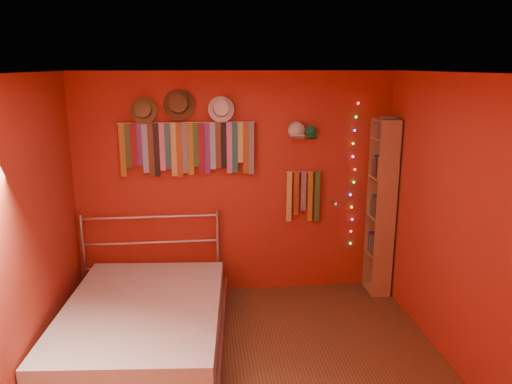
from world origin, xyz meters
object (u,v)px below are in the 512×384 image
object	(u,v)px
reading_lamp	(335,204)
bed	(143,324)
bookshelf	(385,207)
tie_rack	(188,147)

from	to	relation	value
reading_lamp	bed	bearing A→B (deg)	-155.56
reading_lamp	bookshelf	distance (m)	0.57
tie_rack	bed	xyz separation A→B (m)	(-0.44, -1.08, -1.48)
reading_lamp	bed	distance (m)	2.39
reading_lamp	bookshelf	size ratio (longest dim) A/B	0.14
bookshelf	bed	xyz separation A→B (m)	(-2.61, -0.92, -0.79)
reading_lamp	bookshelf	bearing A→B (deg)	-0.25
bookshelf	bed	world-z (taller)	bookshelf
tie_rack	reading_lamp	size ratio (longest dim) A/B	5.19
bed	tie_rack	bearing A→B (deg)	72.45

